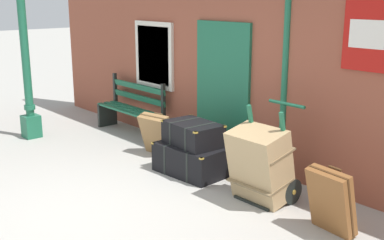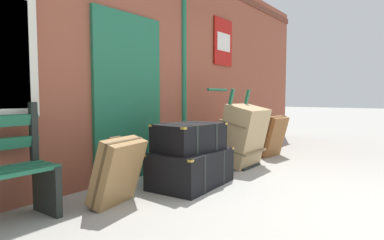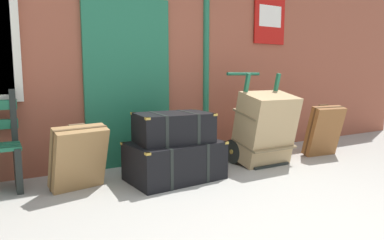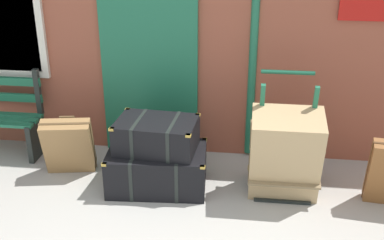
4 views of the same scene
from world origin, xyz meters
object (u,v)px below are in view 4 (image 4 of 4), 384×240
object	(u,v)px
steamer_trunk_base	(157,168)
steamer_trunk_middle	(157,135)
suitcase_umber	(69,146)
large_brown_trunk	(285,154)
porters_trolley	(283,163)

from	to	relation	value
steamer_trunk_base	steamer_trunk_middle	distance (m)	0.37
steamer_trunk_middle	suitcase_umber	distance (m)	1.04
steamer_trunk_middle	large_brown_trunk	bearing A→B (deg)	-2.03
steamer_trunk_middle	porters_trolley	world-z (taller)	porters_trolley
steamer_trunk_base	suitcase_umber	distance (m)	1.02
steamer_trunk_middle	porters_trolley	distance (m)	1.33
steamer_trunk_base	large_brown_trunk	size ratio (longest dim) A/B	1.10
steamer_trunk_middle	large_brown_trunk	distance (m)	1.30
steamer_trunk_middle	large_brown_trunk	xyz separation A→B (m)	(1.29, -0.05, -0.10)
steamer_trunk_base	porters_trolley	xyz separation A→B (m)	(1.29, 0.16, 0.06)
steamer_trunk_middle	suitcase_umber	world-z (taller)	steamer_trunk_middle
large_brown_trunk	steamer_trunk_middle	bearing A→B (deg)	177.97
steamer_trunk_base	porters_trolley	bearing A→B (deg)	6.98
suitcase_umber	steamer_trunk_base	bearing A→B (deg)	-8.40
steamer_trunk_base	large_brown_trunk	distance (m)	1.32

